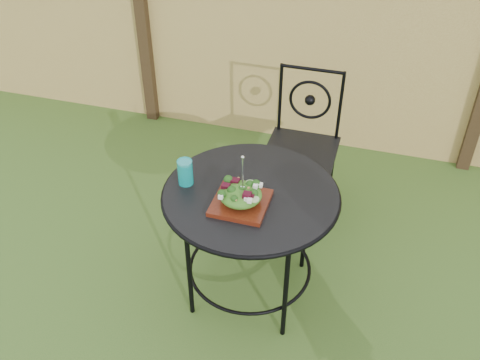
# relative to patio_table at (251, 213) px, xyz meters

# --- Properties ---
(ground) EXTENTS (60.00, 60.00, 0.00)m
(ground) POSITION_rel_patio_table_xyz_m (-0.05, -0.49, -0.59)
(ground) COLOR #264D18
(ground) RESTS_ON ground
(fence) EXTENTS (8.00, 0.12, 1.90)m
(fence) POSITION_rel_patio_table_xyz_m (-0.05, 1.70, 0.36)
(fence) COLOR #E2C56F
(fence) RESTS_ON ground
(patio_table) EXTENTS (0.92, 0.92, 0.72)m
(patio_table) POSITION_rel_patio_table_xyz_m (0.00, 0.00, 0.00)
(patio_table) COLOR black
(patio_table) RESTS_ON ground
(patio_chair) EXTENTS (0.46, 0.46, 0.95)m
(patio_chair) POSITION_rel_patio_table_xyz_m (0.11, 0.89, -0.08)
(patio_chair) COLOR black
(patio_chair) RESTS_ON ground
(salad_plate) EXTENTS (0.27, 0.27, 0.02)m
(salad_plate) POSITION_rel_patio_table_xyz_m (-0.02, -0.11, 0.15)
(salad_plate) COLOR #411209
(salad_plate) RESTS_ON patio_table
(salad) EXTENTS (0.21, 0.21, 0.08)m
(salad) POSITION_rel_patio_table_xyz_m (-0.02, -0.11, 0.20)
(salad) COLOR #235614
(salad) RESTS_ON salad_plate
(fork) EXTENTS (0.01, 0.01, 0.18)m
(fork) POSITION_rel_patio_table_xyz_m (-0.01, -0.11, 0.33)
(fork) COLOR silver
(fork) RESTS_ON salad
(drinking_glass) EXTENTS (0.08, 0.08, 0.14)m
(drinking_glass) POSITION_rel_patio_table_xyz_m (-0.35, -0.02, 0.21)
(drinking_glass) COLOR #0D9B9B
(drinking_glass) RESTS_ON patio_table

